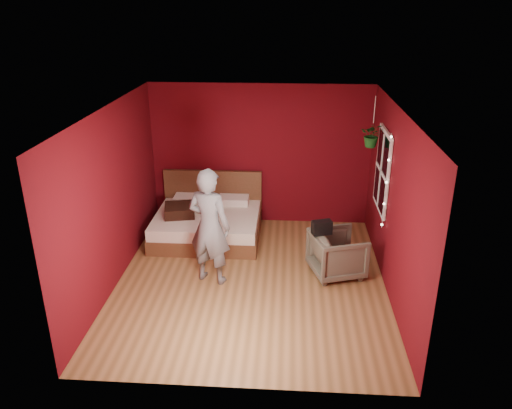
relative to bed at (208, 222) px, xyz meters
The scene contains 10 objects.
floor 1.77m from the bed, 59.53° to the right, with size 4.50×4.50×0.00m, color #9B6B3E.
room_walls 2.25m from the bed, 59.53° to the right, with size 4.04×4.54×2.62m.
window 3.17m from the bed, 12.02° to the right, with size 0.05×0.97×1.27m.
fairy_lights 3.29m from the bed, 21.83° to the right, with size 0.04×0.04×1.45m.
bed is the anchor object (origin of this frame).
person 1.66m from the bed, 79.45° to the right, with size 0.65×0.43×1.78m, color slate.
armchair 2.50m from the bed, 28.90° to the right, with size 0.74×0.76×0.69m, color #5A5747.
handbag 2.35m from the bed, 32.61° to the right, with size 0.29×0.15×0.21m, color black.
throw_pillow 0.57m from the bed, 161.22° to the right, with size 0.51×0.51×0.18m, color black.
hanging_plant 3.22m from the bed, ahead, with size 0.40×0.36×0.80m.
Camera 1 is at (0.52, -6.52, 3.96)m, focal length 35.00 mm.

